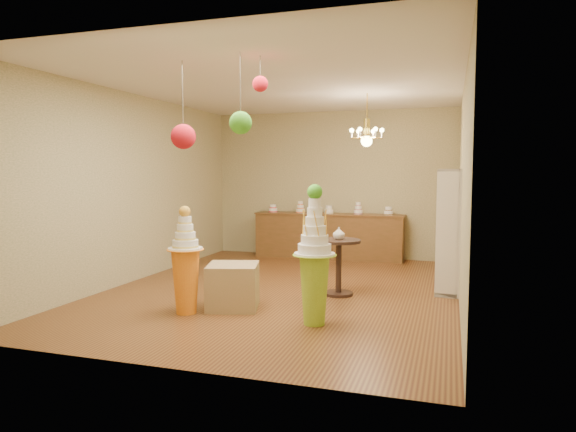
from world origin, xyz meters
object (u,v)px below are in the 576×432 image
(pedestal_green, at_px, (314,270))
(round_table, at_px, (339,259))
(pedestal_orange, at_px, (186,271))
(sideboard, at_px, (329,235))

(pedestal_green, relative_size, round_table, 2.02)
(pedestal_green, xyz_separation_m, round_table, (-0.03, 1.49, -0.12))
(pedestal_orange, height_order, round_table, pedestal_orange)
(sideboard, bearing_deg, round_table, -74.29)
(sideboard, bearing_deg, pedestal_orange, -99.39)
(pedestal_green, distance_m, sideboard, 4.62)
(pedestal_green, distance_m, round_table, 1.49)
(pedestal_green, relative_size, sideboard, 0.53)
(pedestal_green, height_order, round_table, pedestal_green)
(pedestal_orange, distance_m, round_table, 2.21)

